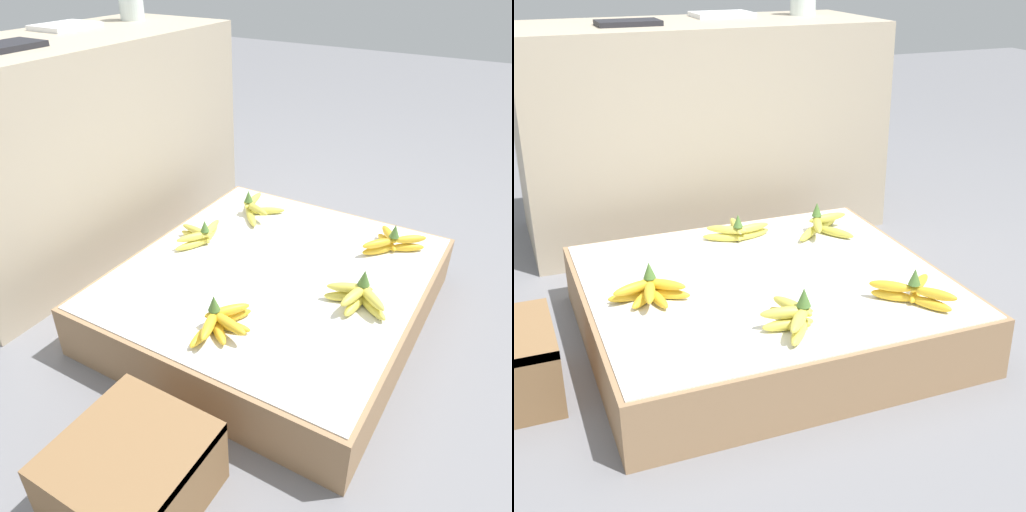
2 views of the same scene
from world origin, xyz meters
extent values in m
plane|color=slate|center=(0.00, 0.00, 0.00)|extent=(10.00, 10.00, 0.00)
cube|color=#997551|center=(0.00, 0.00, 0.09)|extent=(1.02, 0.93, 0.18)
cube|color=silver|center=(0.00, 0.00, 0.18)|extent=(0.99, 0.90, 0.00)
cube|color=tan|center=(0.10, 0.94, 0.40)|extent=(1.37, 0.57, 0.80)
ellipsoid|color=#DBCC4C|center=(-0.04, -0.26, 0.19)|extent=(0.09, 0.13, 0.03)
ellipsoid|color=#DBCC4C|center=(-0.06, -0.30, 0.19)|extent=(0.14, 0.04, 0.03)
ellipsoid|color=#DBCC4C|center=(-0.04, -0.34, 0.19)|extent=(0.10, 0.13, 0.03)
ellipsoid|color=#DBCC4C|center=(-0.03, -0.27, 0.23)|extent=(0.08, 0.14, 0.03)
ellipsoid|color=#DBCC4C|center=(-0.06, -0.29, 0.23)|extent=(0.14, 0.06, 0.03)
ellipsoid|color=#DBCC4C|center=(-0.04, -0.34, 0.23)|extent=(0.11, 0.12, 0.03)
cone|color=#4C7533|center=(-0.02, -0.30, 0.27)|extent=(0.04, 0.04, 0.05)
ellipsoid|color=gold|center=(0.34, -0.34, 0.19)|extent=(0.09, 0.11, 0.03)
ellipsoid|color=gold|center=(0.34, -0.27, 0.19)|extent=(0.10, 0.11, 0.03)
ellipsoid|color=gold|center=(0.27, -0.26, 0.19)|extent=(0.11, 0.10, 0.03)
ellipsoid|color=gold|center=(0.35, -0.34, 0.22)|extent=(0.10, 0.11, 0.03)
ellipsoid|color=gold|center=(0.34, -0.27, 0.22)|extent=(0.11, 0.09, 0.03)
ellipsoid|color=gold|center=(0.26, -0.25, 0.22)|extent=(0.11, 0.10, 0.03)
cone|color=#4C7533|center=(0.31, -0.29, 0.26)|extent=(0.03, 0.03, 0.05)
ellipsoid|color=gold|center=(-0.38, 0.01, 0.19)|extent=(0.13, 0.03, 0.03)
ellipsoid|color=gold|center=(-0.35, -0.02, 0.19)|extent=(0.11, 0.12, 0.03)
ellipsoid|color=gold|center=(-0.32, -0.03, 0.19)|extent=(0.05, 0.13, 0.03)
ellipsoid|color=gold|center=(-0.29, -0.02, 0.19)|extent=(0.13, 0.09, 0.03)
ellipsoid|color=gold|center=(-0.37, -0.01, 0.22)|extent=(0.13, 0.07, 0.03)
ellipsoid|color=gold|center=(-0.34, -0.05, 0.22)|extent=(0.06, 0.13, 0.03)
ellipsoid|color=gold|center=(-0.30, -0.02, 0.22)|extent=(0.12, 0.10, 0.03)
cone|color=#4C7533|center=(-0.33, 0.01, 0.26)|extent=(0.03, 0.03, 0.05)
ellipsoid|color=#DBCC4C|center=(0.08, 0.30, 0.19)|extent=(0.14, 0.06, 0.03)
ellipsoid|color=#DBCC4C|center=(0.03, 0.34, 0.19)|extent=(0.04, 0.14, 0.03)
ellipsoid|color=#DBCC4C|center=(-0.02, 0.31, 0.19)|extent=(0.13, 0.09, 0.03)
ellipsoid|color=#DBCC4C|center=(0.07, 0.30, 0.22)|extent=(0.14, 0.05, 0.03)
ellipsoid|color=#DBCC4C|center=(0.03, 0.33, 0.22)|extent=(0.04, 0.14, 0.03)
ellipsoid|color=#DBCC4C|center=(-0.01, 0.31, 0.22)|extent=(0.13, 0.10, 0.03)
cone|color=#4C7533|center=(0.02, 0.29, 0.25)|extent=(0.03, 0.03, 0.04)
ellipsoid|color=gold|center=(0.25, 0.24, 0.19)|extent=(0.13, 0.11, 0.03)
ellipsoid|color=gold|center=(0.33, 0.22, 0.19)|extent=(0.10, 0.13, 0.03)
ellipsoid|color=gold|center=(0.33, 0.30, 0.19)|extent=(0.14, 0.09, 0.03)
ellipsoid|color=gold|center=(0.28, 0.24, 0.22)|extent=(0.08, 0.14, 0.03)
ellipsoid|color=gold|center=(0.34, 0.28, 0.22)|extent=(0.15, 0.04, 0.03)
cone|color=#4C7533|center=(0.30, 0.28, 0.26)|extent=(0.03, 0.03, 0.05)
cube|color=white|center=(0.24, 1.07, 0.81)|extent=(0.23, 0.17, 0.02)
cube|color=#232328|center=(-0.16, 0.88, 0.81)|extent=(0.22, 0.14, 0.02)
camera|label=1|loc=(-1.20, -0.63, 1.08)|focal=35.00mm
camera|label=2|loc=(-0.68, -1.72, 1.06)|focal=50.00mm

